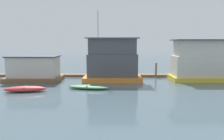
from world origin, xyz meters
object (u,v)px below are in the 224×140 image
Objects in this scene: houseboat_orange at (112,61)px; houseboat_yellow at (200,61)px; houseboat_brown at (34,69)px; dinghy_red at (25,89)px; dinghy_green at (88,87)px; mooring_post_far_right at (156,70)px.

houseboat_orange is 10.63m from houseboat_yellow.
dinghy_red is at bearing -77.40° from houseboat_brown.
houseboat_yellow is 1.62× the size of dinghy_green.
houseboat_yellow reaches higher than dinghy_red.
houseboat_brown reaches higher than dinghy_red.
houseboat_orange is 1.19× the size of houseboat_yellow.
houseboat_orange reaches higher than dinghy_green.
houseboat_yellow is (20.01, 0.69, 0.88)m from houseboat_brown.
dinghy_green is at bearing -116.02° from houseboat_orange.
houseboat_orange is at bearing 0.52° from houseboat_brown.
houseboat_orange is at bearing -176.74° from houseboat_yellow.
dinghy_red is 5.87m from dinghy_green.
houseboat_orange reaches higher than mooring_post_far_right.
mooring_post_far_right is at bearing 159.40° from houseboat_yellow.
dinghy_red is (-8.04, -6.13, -2.06)m from houseboat_orange.
houseboat_orange is at bearing 37.32° from dinghy_red.
houseboat_yellow is at bearing -20.60° from mooring_post_far_right.
houseboat_yellow reaches higher than houseboat_brown.
houseboat_yellow is 14.18m from dinghy_green.
dinghy_green is 10.83m from mooring_post_far_right.
houseboat_yellow is at bearing 1.97° from houseboat_brown.
mooring_post_far_right is (5.67, 2.46, -1.38)m from houseboat_orange.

